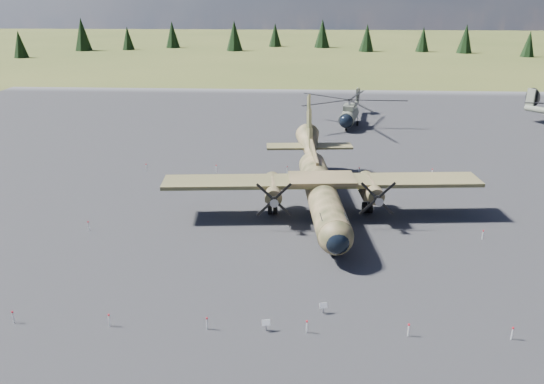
{
  "coord_description": "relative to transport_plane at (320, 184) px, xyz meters",
  "views": [
    {
      "loc": [
        1.4,
        -40.23,
        19.19
      ],
      "look_at": [
        -0.93,
        2.0,
        3.08
      ],
      "focal_mm": 35.0,
      "sensor_mm": 36.0,
      "label": 1
    }
  ],
  "objects": [
    {
      "name": "info_placard_right",
      "position": [
        -0.22,
        -16.73,
        -2.16
      ],
      "size": [
        0.53,
        0.34,
        0.77
      ],
      "rotation": [
        0.0,
        0.0,
        0.3
      ],
      "color": "gray",
      "rests_on": "ground"
    },
    {
      "name": "info_placard_left",
      "position": [
        -3.71,
        -18.79,
        -2.15
      ],
      "size": [
        0.53,
        0.31,
        0.78
      ],
      "rotation": [
        0.0,
        0.0,
        0.22
      ],
      "color": "gray",
      "rests_on": "ground"
    },
    {
      "name": "transport_plane",
      "position": [
        0.0,
        0.0,
        0.0
      ],
      "size": [
        28.27,
        25.61,
        9.3
      ],
      "rotation": [
        0.0,
        0.0,
        0.09
      ],
      "color": "#33381E",
      "rests_on": "ground"
    },
    {
      "name": "ground",
      "position": [
        -3.28,
        -5.33,
        -2.67
      ],
      "size": [
        500.0,
        500.0,
        0.0
      ],
      "primitive_type": "plane",
      "color": "brown",
      "rests_on": "ground"
    },
    {
      "name": "helicopter_near",
      "position": [
        5.33,
        32.97,
        0.36
      ],
      "size": [
        19.92,
        21.12,
        4.28
      ],
      "rotation": [
        0.0,
        0.0,
        -0.21
      ],
      "color": "slate",
      "rests_on": "ground"
    },
    {
      "name": "apron",
      "position": [
        -3.28,
        4.67,
        -2.67
      ],
      "size": [
        120.0,
        120.0,
        0.04
      ],
      "primitive_type": "cube",
      "color": "#535358",
      "rests_on": "ground"
    },
    {
      "name": "treeline",
      "position": [
        -9.02,
        -12.71,
        2.09
      ],
      "size": [
        323.45,
        321.2,
        10.97
      ],
      "color": "black",
      "rests_on": "ground"
    },
    {
      "name": "barrier_fence",
      "position": [
        -3.74,
        -5.41,
        -2.17
      ],
      "size": [
        33.12,
        29.62,
        0.85
      ],
      "color": "white",
      "rests_on": "ground"
    }
  ]
}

